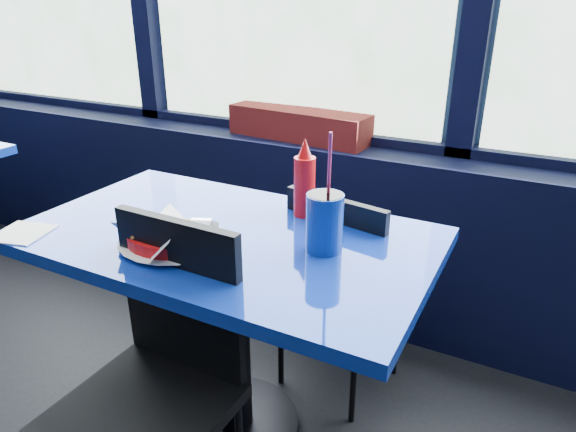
{
  "coord_description": "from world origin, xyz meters",
  "views": [
    {
      "loc": [
        1.09,
        0.88,
        1.39
      ],
      "look_at": [
        0.52,
        1.98,
        0.85
      ],
      "focal_mm": 32.0,
      "sensor_mm": 36.0,
      "label": 1
    }
  ],
  "objects_px": {
    "near_table": "(228,286)",
    "chair_near_back": "(339,282)",
    "planter_box": "(298,124)",
    "chair_near_front": "(160,368)",
    "ketchup_bottle": "(304,182)",
    "food_basket": "(168,238)",
    "soda_cup": "(325,221)"
  },
  "relations": [
    {
      "from": "chair_near_front",
      "to": "ketchup_bottle",
      "type": "distance_m",
      "value": 0.68
    },
    {
      "from": "chair_near_front",
      "to": "ketchup_bottle",
      "type": "relative_size",
      "value": 3.54
    },
    {
      "from": "ketchup_bottle",
      "to": "chair_near_front",
      "type": "bearing_deg",
      "value": -103.99
    },
    {
      "from": "near_table",
      "to": "chair_near_back",
      "type": "height_order",
      "value": "chair_near_back"
    },
    {
      "from": "planter_box",
      "to": "near_table",
      "type": "bearing_deg",
      "value": -71.19
    },
    {
      "from": "chair_near_front",
      "to": "ketchup_bottle",
      "type": "xyz_separation_m",
      "value": [
        0.14,
        0.56,
        0.35
      ]
    },
    {
      "from": "near_table",
      "to": "chair_near_back",
      "type": "xyz_separation_m",
      "value": [
        0.23,
        0.33,
        -0.09
      ]
    },
    {
      "from": "planter_box",
      "to": "ketchup_bottle",
      "type": "distance_m",
      "value": 0.75
    },
    {
      "from": "chair_near_back",
      "to": "soda_cup",
      "type": "bearing_deg",
      "value": 113.22
    },
    {
      "from": "near_table",
      "to": "ketchup_bottle",
      "type": "height_order",
      "value": "ketchup_bottle"
    },
    {
      "from": "near_table",
      "to": "food_basket",
      "type": "xyz_separation_m",
      "value": [
        -0.08,
        -0.16,
        0.22
      ]
    },
    {
      "from": "chair_near_front",
      "to": "food_basket",
      "type": "distance_m",
      "value": 0.34
    },
    {
      "from": "ketchup_bottle",
      "to": "soda_cup",
      "type": "bearing_deg",
      "value": -51.46
    },
    {
      "from": "chair_near_front",
      "to": "soda_cup",
      "type": "xyz_separation_m",
      "value": [
        0.29,
        0.37,
        0.33
      ]
    },
    {
      "from": "near_table",
      "to": "soda_cup",
      "type": "xyz_separation_m",
      "value": [
        0.3,
        0.03,
        0.27
      ]
    },
    {
      "from": "ketchup_bottle",
      "to": "soda_cup",
      "type": "distance_m",
      "value": 0.25
    },
    {
      "from": "chair_near_front",
      "to": "food_basket",
      "type": "bearing_deg",
      "value": 116.97
    },
    {
      "from": "near_table",
      "to": "soda_cup",
      "type": "height_order",
      "value": "soda_cup"
    },
    {
      "from": "food_basket",
      "to": "soda_cup",
      "type": "relative_size",
      "value": 0.77
    },
    {
      "from": "chair_near_back",
      "to": "ketchup_bottle",
      "type": "distance_m",
      "value": 0.41
    },
    {
      "from": "chair_near_back",
      "to": "planter_box",
      "type": "bearing_deg",
      "value": -41.26
    },
    {
      "from": "food_basket",
      "to": "chair_near_front",
      "type": "bearing_deg",
      "value": -62.16
    },
    {
      "from": "near_table",
      "to": "chair_near_front",
      "type": "relative_size",
      "value": 1.37
    },
    {
      "from": "chair_near_front",
      "to": "planter_box",
      "type": "height_order",
      "value": "planter_box"
    },
    {
      "from": "near_table",
      "to": "chair_near_back",
      "type": "relative_size",
      "value": 1.46
    },
    {
      "from": "planter_box",
      "to": "food_basket",
      "type": "bearing_deg",
      "value": -77.22
    },
    {
      "from": "near_table",
      "to": "planter_box",
      "type": "height_order",
      "value": "planter_box"
    },
    {
      "from": "near_table",
      "to": "planter_box",
      "type": "bearing_deg",
      "value": 102.99
    },
    {
      "from": "chair_near_back",
      "to": "soda_cup",
      "type": "height_order",
      "value": "soda_cup"
    },
    {
      "from": "near_table",
      "to": "food_basket",
      "type": "bearing_deg",
      "value": -115.53
    },
    {
      "from": "chair_near_back",
      "to": "food_basket",
      "type": "bearing_deg",
      "value": 68.25
    },
    {
      "from": "planter_box",
      "to": "food_basket",
      "type": "relative_size",
      "value": 2.49
    }
  ]
}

